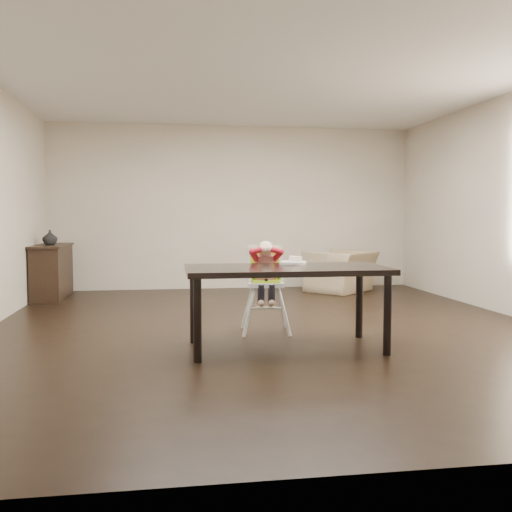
{
  "coord_description": "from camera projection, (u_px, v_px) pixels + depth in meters",
  "views": [
    {
      "loc": [
        -1.07,
        -5.98,
        1.21
      ],
      "look_at": [
        -0.23,
        -0.47,
        0.82
      ],
      "focal_mm": 40.0,
      "sensor_mm": 36.0,
      "label": 1
    }
  ],
  "objects": [
    {
      "name": "ground",
      "position": [
        271.0,
        328.0,
        6.15
      ],
      "size": [
        7.0,
        7.0,
        0.0
      ],
      "primitive_type": "plane",
      "color": "black",
      "rests_on": "ground"
    },
    {
      "name": "plate",
      "position": [
        293.0,
        261.0,
        5.43
      ],
      "size": [
        0.27,
        0.27,
        0.07
      ],
      "rotation": [
        0.0,
        0.0,
        0.04
      ],
      "color": "white",
      "rests_on": "dining_table"
    },
    {
      "name": "dining_table",
      "position": [
        286.0,
        275.0,
        5.15
      ],
      "size": [
        1.8,
        0.9,
        0.75
      ],
      "color": "black",
      "rests_on": "ground"
    },
    {
      "name": "armchair",
      "position": [
        341.0,
        264.0,
        9.13
      ],
      "size": [
        1.18,
        1.16,
        0.88
      ],
      "primitive_type": "imported",
      "rotation": [
        0.0,
        0.0,
        3.89
      ],
      "color": "tan",
      "rests_on": "ground"
    },
    {
      "name": "sideboard",
      "position": [
        52.0,
        271.0,
        8.36
      ],
      "size": [
        0.44,
        1.26,
        0.79
      ],
      "color": "black",
      "rests_on": "ground"
    },
    {
      "name": "room_walls",
      "position": [
        271.0,
        155.0,
        6.02
      ],
      "size": [
        6.02,
        7.02,
        2.71
      ],
      "color": "#BDB39D",
      "rests_on": "ground"
    },
    {
      "name": "high_chair",
      "position": [
        265.0,
        268.0,
        5.92
      ],
      "size": [
        0.43,
        0.43,
        0.95
      ],
      "rotation": [
        0.0,
        0.0,
        -0.1
      ],
      "color": "white",
      "rests_on": "ground"
    },
    {
      "name": "vase",
      "position": [
        50.0,
        238.0,
        8.24
      ],
      "size": [
        0.26,
        0.27,
        0.21
      ],
      "primitive_type": "imported",
      "rotation": [
        0.0,
        0.0,
        0.29
      ],
      "color": "#99999E",
      "rests_on": "sideboard"
    }
  ]
}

